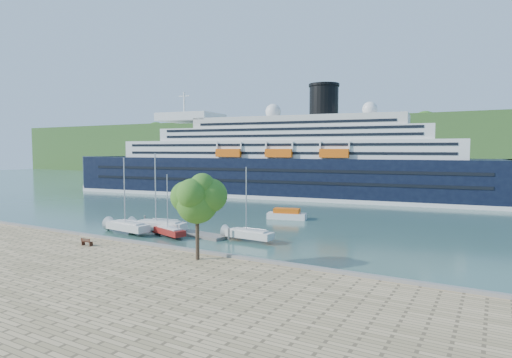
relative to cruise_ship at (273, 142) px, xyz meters
name	(u,v)px	position (x,y,z in m)	size (l,w,h in m)	color
ground	(108,247)	(8.52, -59.34, -13.49)	(400.00, 400.00, 0.00)	#2C4F47
far_hillside	(387,148)	(8.52, 85.66, -1.49)	(400.00, 50.00, 24.00)	#2C5120
quay_coping	(107,238)	(8.52, -59.54, -12.34)	(220.00, 0.50, 0.30)	slate
cruise_ship	(273,142)	(0.00, 0.00, 0.00)	(120.11, 17.49, 26.97)	black
park_bench	(87,242)	(9.42, -63.05, -12.03)	(1.42, 0.58, 0.91)	#4D2316
promenade_tree	(197,213)	(23.63, -61.77, -7.97)	(5.45, 5.45, 9.03)	#31621A
floating_pontoon	(173,230)	(8.91, -48.13, -13.28)	(18.92, 2.31, 0.42)	gray
sailboat_white_near	(127,198)	(4.66, -52.55, -8.49)	(7.74, 2.15, 10.00)	silver
sailboat_red	(169,207)	(11.17, -51.49, -9.51)	(6.16, 1.71, 7.96)	maroon
sailboat_white_far	(249,206)	(21.65, -48.48, -9.00)	(6.94, 1.93, 8.97)	silver
tender_launch	(287,214)	(18.29, -30.46, -12.59)	(6.49, 2.22, 1.79)	#E0580D
sailboat_extra	(159,195)	(8.23, -50.11, -8.21)	(8.17, 2.27, 10.55)	silver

